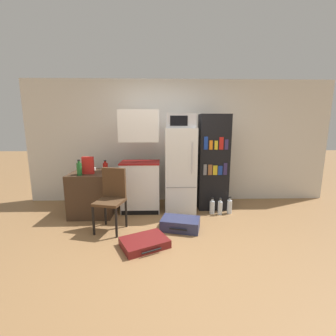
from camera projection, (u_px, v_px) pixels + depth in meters
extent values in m
plane|color=olive|center=(175.00, 245.00, 3.06)|extent=(24.00, 24.00, 0.00)
cube|color=silver|center=(179.00, 142.00, 4.80)|extent=(6.40, 0.10, 2.54)
cube|color=#422D1E|center=(94.00, 193.00, 4.15)|extent=(0.74, 0.77, 0.78)
cube|color=white|center=(141.00, 187.00, 4.28)|extent=(0.71, 0.51, 0.92)
cube|color=maroon|center=(140.00, 162.00, 4.20)|extent=(0.72, 0.52, 0.03)
cube|color=white|center=(139.00, 126.00, 4.07)|extent=(0.71, 0.43, 0.56)
cube|color=black|center=(140.00, 213.00, 4.11)|extent=(0.68, 0.01, 0.08)
cube|color=silver|center=(180.00, 170.00, 4.22)|extent=(0.56, 0.57, 1.57)
cube|color=gray|center=(181.00, 187.00, 3.98)|extent=(0.54, 0.01, 0.01)
cylinder|color=silver|center=(192.00, 158.00, 3.87)|extent=(0.02, 0.02, 0.55)
cube|color=#B7B7BC|center=(181.00, 121.00, 4.05)|extent=(0.52, 0.41, 0.25)
cube|color=black|center=(179.00, 121.00, 3.84)|extent=(0.30, 0.01, 0.17)
cube|color=black|center=(213.00, 163.00, 4.32)|extent=(0.56, 0.36, 1.82)
cube|color=slate|center=(205.00, 170.00, 4.15)|extent=(0.06, 0.01, 0.20)
cube|color=brown|center=(210.00, 170.00, 4.15)|extent=(0.07, 0.01, 0.19)
cube|color=gold|center=(215.00, 170.00, 4.16)|extent=(0.08, 0.01, 0.18)
cube|color=#193899|center=(220.00, 170.00, 4.16)|extent=(0.08, 0.01, 0.17)
cube|color=#332856|center=(225.00, 169.00, 4.16)|extent=(0.07, 0.01, 0.22)
cube|color=#193899|center=(206.00, 143.00, 4.06)|extent=(0.07, 0.01, 0.24)
cube|color=orange|center=(211.00, 145.00, 4.07)|extent=(0.06, 0.01, 0.17)
cube|color=gold|center=(216.00, 145.00, 4.07)|extent=(0.06, 0.01, 0.16)
cube|color=red|center=(221.00, 143.00, 4.07)|extent=(0.08, 0.01, 0.23)
cube|color=#332856|center=(226.00, 145.00, 4.07)|extent=(0.06, 0.01, 0.18)
cylinder|color=brown|center=(86.00, 166.00, 4.35)|extent=(0.07, 0.07, 0.12)
cylinder|color=brown|center=(86.00, 162.00, 4.34)|extent=(0.03, 0.03, 0.02)
cylinder|color=black|center=(86.00, 161.00, 4.34)|extent=(0.04, 0.04, 0.01)
cylinder|color=#1E6028|center=(79.00, 169.00, 3.79)|extent=(0.08, 0.08, 0.21)
cylinder|color=#1E6028|center=(79.00, 162.00, 3.77)|extent=(0.04, 0.04, 0.04)
cylinder|color=black|center=(79.00, 160.00, 3.76)|extent=(0.04, 0.04, 0.02)
cylinder|color=#AD1914|center=(105.00, 167.00, 4.08)|extent=(0.09, 0.09, 0.17)
cylinder|color=#AD1914|center=(105.00, 162.00, 4.06)|extent=(0.04, 0.04, 0.03)
cylinder|color=black|center=(105.00, 161.00, 4.06)|extent=(0.05, 0.05, 0.02)
cylinder|color=silver|center=(92.00, 169.00, 4.26)|extent=(0.15, 0.15, 0.04)
cube|color=red|center=(88.00, 165.00, 3.89)|extent=(0.19, 0.07, 0.30)
cylinder|color=black|center=(93.00, 221.00, 3.32)|extent=(0.04, 0.04, 0.45)
cylinder|color=black|center=(116.00, 223.00, 3.25)|extent=(0.04, 0.04, 0.45)
cylinder|color=black|center=(105.00, 212.00, 3.67)|extent=(0.04, 0.04, 0.45)
cylinder|color=black|center=(126.00, 214.00, 3.60)|extent=(0.04, 0.04, 0.45)
cube|color=#4C331E|center=(110.00, 202.00, 3.41)|extent=(0.48, 0.48, 0.04)
cube|color=#4C331E|center=(114.00, 183.00, 3.54)|extent=(0.38, 0.14, 0.48)
cube|color=navy|center=(180.00, 224.00, 3.53)|extent=(0.66, 0.49, 0.18)
cylinder|color=black|center=(178.00, 229.00, 3.34)|extent=(0.26, 0.08, 0.02)
cube|color=maroon|center=(145.00, 243.00, 3.03)|extent=(0.73, 0.65, 0.11)
cylinder|color=black|center=(152.00, 251.00, 2.83)|extent=(0.25, 0.14, 0.02)
cylinder|color=silver|center=(220.00, 208.00, 4.12)|extent=(0.08, 0.08, 0.24)
cylinder|color=silver|center=(220.00, 201.00, 4.10)|extent=(0.04, 0.04, 0.04)
cylinder|color=black|center=(220.00, 199.00, 4.09)|extent=(0.04, 0.04, 0.02)
cylinder|color=silver|center=(212.00, 207.00, 4.16)|extent=(0.09, 0.09, 0.24)
cylinder|color=silver|center=(212.00, 200.00, 4.13)|extent=(0.04, 0.04, 0.04)
cylinder|color=black|center=(212.00, 198.00, 4.13)|extent=(0.05, 0.05, 0.02)
cylinder|color=silver|center=(229.00, 207.00, 4.17)|extent=(0.09, 0.09, 0.25)
cylinder|color=silver|center=(230.00, 199.00, 4.14)|extent=(0.04, 0.04, 0.04)
cylinder|color=black|center=(230.00, 198.00, 4.14)|extent=(0.05, 0.05, 0.03)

